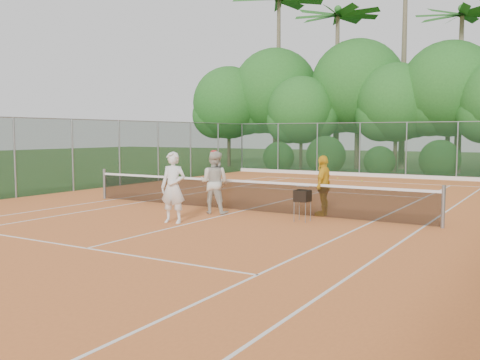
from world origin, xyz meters
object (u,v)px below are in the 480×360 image
object	(u,v)px
player_white	(173,187)
ball_hopper	(302,197)
player_yellow	(323,186)
player_center_grp	(214,182)

from	to	relation	value
player_white	ball_hopper	bearing A→B (deg)	22.86
ball_hopper	player_yellow	bearing A→B (deg)	86.59
player_white	player_center_grp	distance (m)	1.98
player_white	player_yellow	size ratio (longest dim) A/B	1.08
player_center_grp	player_yellow	bearing A→B (deg)	23.74
player_white	ball_hopper	xyz separation A→B (m)	(2.88, 2.00, -0.27)
player_yellow	player_center_grp	bearing A→B (deg)	-72.04
player_yellow	player_white	bearing A→B (deg)	-47.83
ball_hopper	player_center_grp	bearing A→B (deg)	-179.61
player_white	player_center_grp	bearing A→B (deg)	78.20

